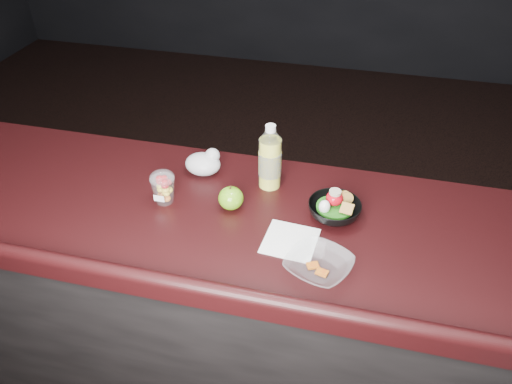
% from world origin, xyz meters
% --- Properties ---
extents(counter, '(4.06, 0.71, 1.02)m').
position_xyz_m(counter, '(0.00, 0.30, 0.51)').
color(counter, black).
rests_on(counter, ground).
extents(lemonade_bottle, '(0.08, 0.08, 0.24)m').
position_xyz_m(lemonade_bottle, '(0.02, 0.48, 1.12)').
color(lemonade_bottle, yellow).
rests_on(lemonade_bottle, counter).
extents(fruit_cup, '(0.08, 0.08, 0.12)m').
position_xyz_m(fruit_cup, '(-0.31, 0.31, 1.08)').
color(fruit_cup, white).
rests_on(fruit_cup, counter).
extents(green_apple, '(0.08, 0.08, 0.09)m').
position_xyz_m(green_apple, '(-0.08, 0.33, 1.06)').
color(green_apple, '#498D10').
rests_on(green_apple, counter).
extents(plastic_bag, '(0.13, 0.11, 0.10)m').
position_xyz_m(plastic_bag, '(-0.23, 0.50, 1.06)').
color(plastic_bag, silver).
rests_on(plastic_bag, counter).
extents(snack_bowl, '(0.19, 0.19, 0.09)m').
position_xyz_m(snack_bowl, '(0.26, 0.36, 1.05)').
color(snack_bowl, black).
rests_on(snack_bowl, counter).
extents(takeout_bowl, '(0.24, 0.24, 0.05)m').
position_xyz_m(takeout_bowl, '(0.25, 0.11, 1.04)').
color(takeout_bowl, silver).
rests_on(takeout_bowl, counter).
extents(paper_napkin, '(0.17, 0.17, 0.00)m').
position_xyz_m(paper_napkin, '(0.15, 0.21, 1.02)').
color(paper_napkin, white).
rests_on(paper_napkin, counter).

